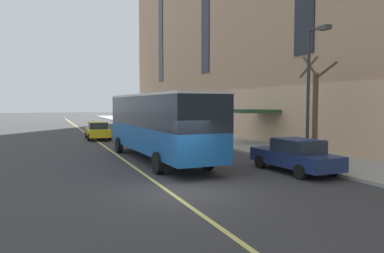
{
  "coord_description": "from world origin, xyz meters",
  "views": [
    {
      "loc": [
        -4.89,
        -12.55,
        3.16
      ],
      "look_at": [
        3.27,
        8.11,
        1.8
      ],
      "focal_mm": 35.0,
      "sensor_mm": 36.0,
      "label": 1
    }
  ],
  "objects_px": {
    "street_lamp": "(311,81)",
    "taxi_cab": "(98,131)",
    "city_bus": "(158,122)",
    "parked_car_navy_0": "(295,155)",
    "parked_car_darkgray_1": "(176,131)",
    "street_tree_mid_block": "(315,108)"
  },
  "relations": [
    {
      "from": "parked_car_navy_0",
      "to": "street_lamp",
      "type": "xyz_separation_m",
      "value": [
        1.67,
        1.01,
        3.5
      ]
    },
    {
      "from": "parked_car_darkgray_1",
      "to": "street_tree_mid_block",
      "type": "relative_size",
      "value": 0.76
    },
    {
      "from": "parked_car_navy_0",
      "to": "street_tree_mid_block",
      "type": "bearing_deg",
      "value": 38.72
    },
    {
      "from": "parked_car_navy_0",
      "to": "taxi_cab",
      "type": "bearing_deg",
      "value": 107.88
    },
    {
      "from": "parked_car_darkgray_1",
      "to": "street_tree_mid_block",
      "type": "xyz_separation_m",
      "value": [
        3.28,
        -14.0,
        2.16
      ]
    },
    {
      "from": "city_bus",
      "to": "street_lamp",
      "type": "distance_m",
      "value": 8.3
    },
    {
      "from": "city_bus",
      "to": "parked_car_navy_0",
      "type": "xyz_separation_m",
      "value": [
        4.87,
        -5.65,
        -1.35
      ]
    },
    {
      "from": "city_bus",
      "to": "taxi_cab",
      "type": "height_order",
      "value": "city_bus"
    },
    {
      "from": "street_lamp",
      "to": "taxi_cab",
      "type": "bearing_deg",
      "value": 113.26
    },
    {
      "from": "parked_car_darkgray_1",
      "to": "taxi_cab",
      "type": "distance_m",
      "value": 6.97
    },
    {
      "from": "parked_car_navy_0",
      "to": "parked_car_darkgray_1",
      "type": "relative_size",
      "value": 1.12
    },
    {
      "from": "city_bus",
      "to": "taxi_cab",
      "type": "relative_size",
      "value": 2.57
    },
    {
      "from": "parked_car_navy_0",
      "to": "street_tree_mid_block",
      "type": "height_order",
      "value": "street_tree_mid_block"
    },
    {
      "from": "street_tree_mid_block",
      "to": "street_lamp",
      "type": "bearing_deg",
      "value": -134.74
    },
    {
      "from": "street_tree_mid_block",
      "to": "street_lamp",
      "type": "distance_m",
      "value": 2.63
    },
    {
      "from": "parked_car_navy_0",
      "to": "parked_car_darkgray_1",
      "type": "height_order",
      "value": "same"
    },
    {
      "from": "city_bus",
      "to": "taxi_cab",
      "type": "xyz_separation_m",
      "value": [
        -1.45,
        13.93,
        -1.35
      ]
    },
    {
      "from": "street_lamp",
      "to": "parked_car_navy_0",
      "type": "bearing_deg",
      "value": -148.88
    },
    {
      "from": "street_lamp",
      "to": "city_bus",
      "type": "bearing_deg",
      "value": 144.57
    },
    {
      "from": "parked_car_navy_0",
      "to": "street_lamp",
      "type": "bearing_deg",
      "value": 31.12
    },
    {
      "from": "parked_car_navy_0",
      "to": "street_tree_mid_block",
      "type": "xyz_separation_m",
      "value": [
        3.26,
        2.61,
        2.16
      ]
    },
    {
      "from": "taxi_cab",
      "to": "street_tree_mid_block",
      "type": "xyz_separation_m",
      "value": [
        9.58,
        -16.98,
        2.16
      ]
    }
  ]
}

